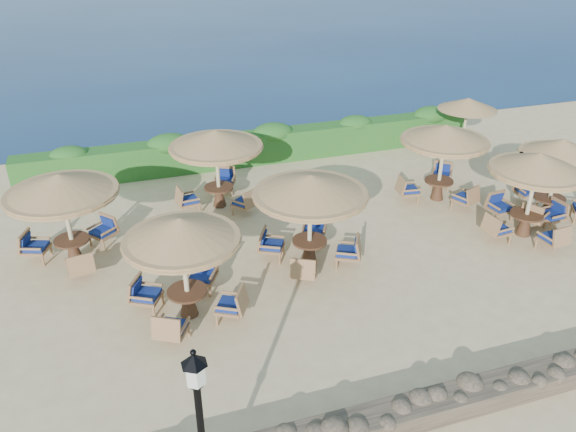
# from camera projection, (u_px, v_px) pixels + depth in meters

# --- Properties ---
(ground) EXTENTS (120.00, 120.00, 0.00)m
(ground) POSITION_uv_depth(u_px,v_px,m) (328.00, 252.00, 16.16)
(ground) COLOR #DBC08B
(ground) RESTS_ON ground
(hedge) EXTENTS (18.00, 0.90, 1.20)m
(hedge) POSITION_uv_depth(u_px,v_px,m) (261.00, 147.00, 21.92)
(hedge) COLOR #1C5019
(hedge) RESTS_ON ground
(stone_wall) EXTENTS (15.00, 0.65, 0.44)m
(stone_wall) POSITION_uv_depth(u_px,v_px,m) (447.00, 403.00, 10.86)
(stone_wall) COLOR brown
(stone_wall) RESTS_ON ground
(extra_parasol) EXTENTS (2.30, 2.30, 2.41)m
(extra_parasol) POSITION_uv_depth(u_px,v_px,m) (468.00, 104.00, 21.64)
(extra_parasol) COLOR beige
(extra_parasol) RESTS_ON ground
(cafe_set_0) EXTENTS (2.79, 2.79, 2.65)m
(cafe_set_0) POSITION_uv_depth(u_px,v_px,m) (183.00, 251.00, 12.80)
(cafe_set_0) COLOR beige
(cafe_set_0) RESTS_ON ground
(cafe_set_1) EXTENTS (3.11, 3.11, 2.65)m
(cafe_set_1) POSITION_uv_depth(u_px,v_px,m) (310.00, 201.00, 14.84)
(cafe_set_1) COLOR beige
(cafe_set_1) RESTS_ON ground
(cafe_set_2) EXTENTS (2.86, 2.86, 2.65)m
(cafe_set_2) POSITION_uv_depth(u_px,v_px,m) (535.00, 180.00, 16.24)
(cafe_set_2) COLOR beige
(cafe_set_2) RESTS_ON ground
(cafe_set_3) EXTENTS (2.99, 2.99, 2.65)m
(cafe_set_3) POSITION_uv_depth(u_px,v_px,m) (63.00, 199.00, 14.86)
(cafe_set_3) COLOR beige
(cafe_set_3) RESTS_ON ground
(cafe_set_4) EXTENTS (3.02, 3.02, 2.65)m
(cafe_set_4) POSITION_uv_depth(u_px,v_px,m) (216.00, 151.00, 17.87)
(cafe_set_4) COLOR beige
(cafe_set_4) RESTS_ON ground
(cafe_set_5) EXTENTS (2.88, 2.88, 2.65)m
(cafe_set_5) POSITION_uv_depth(u_px,v_px,m) (444.00, 146.00, 18.34)
(cafe_set_5) COLOR beige
(cafe_set_5) RESTS_ON ground
(cafe_set_6) EXTENTS (2.77, 2.66, 2.65)m
(cafe_set_6) POSITION_uv_depth(u_px,v_px,m) (558.00, 164.00, 17.23)
(cafe_set_6) COLOR beige
(cafe_set_6) RESTS_ON ground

